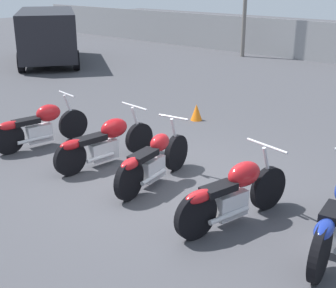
% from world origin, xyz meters
% --- Properties ---
extents(ground_plane, '(60.00, 60.00, 0.00)m').
position_xyz_m(ground_plane, '(0.00, 0.00, 0.00)').
color(ground_plane, '#424247').
extents(motorcycle_slot_0, '(0.63, 1.99, 0.98)m').
position_xyz_m(motorcycle_slot_0, '(-2.98, -0.32, 0.43)').
color(motorcycle_slot_0, black).
rests_on(motorcycle_slot_0, ground_plane).
extents(motorcycle_slot_1, '(0.70, 2.11, 0.96)m').
position_xyz_m(motorcycle_slot_1, '(-1.33, -0.09, 0.42)').
color(motorcycle_slot_1, black).
rests_on(motorcycle_slot_1, ground_plane).
extents(motorcycle_slot_2, '(0.61, 1.98, 1.00)m').
position_xyz_m(motorcycle_slot_2, '(-0.10, -0.18, 0.41)').
color(motorcycle_slot_2, black).
rests_on(motorcycle_slot_2, ground_plane).
extents(motorcycle_slot_3, '(0.74, 1.98, 1.01)m').
position_xyz_m(motorcycle_slot_3, '(1.57, -0.37, 0.45)').
color(motorcycle_slot_3, black).
rests_on(motorcycle_slot_3, ground_plane).
extents(parked_van, '(5.05, 4.42, 1.95)m').
position_xyz_m(parked_van, '(-10.77, 5.39, 1.09)').
color(parked_van, black).
rests_on(parked_van, ground_plane).
extents(traffic_cone_near, '(0.27, 0.27, 0.38)m').
position_xyz_m(traffic_cone_near, '(-1.77, 3.10, 0.19)').
color(traffic_cone_near, orange).
rests_on(traffic_cone_near, ground_plane).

